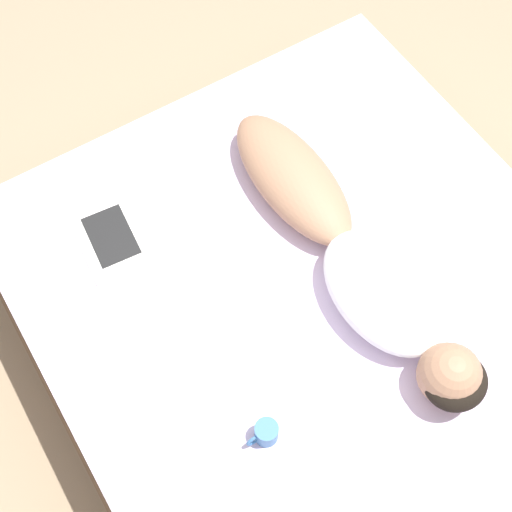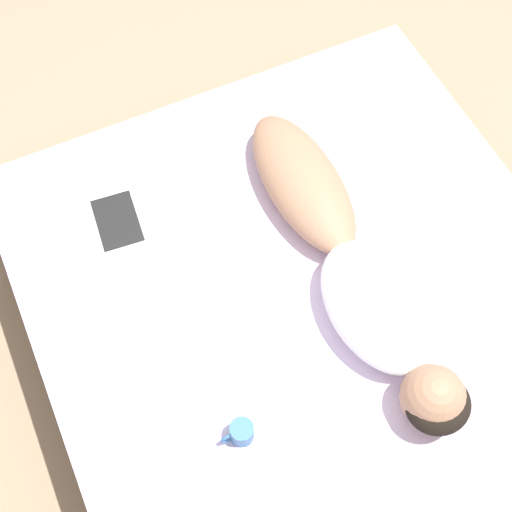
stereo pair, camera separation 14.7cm
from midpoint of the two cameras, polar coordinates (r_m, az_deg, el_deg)
ground_plane at (r=3.04m, az=2.57°, el=-7.58°), size 12.00×12.00×0.00m
bed at (r=2.78m, az=2.80°, el=-5.52°), size 1.94×2.09×0.58m
person at (r=2.48m, az=6.30°, el=-0.21°), size 0.33×1.36×0.21m
open_magazine at (r=2.68m, az=-10.88°, el=2.40°), size 0.50×0.37×0.01m
coffee_mug at (r=2.29m, az=-1.10°, el=-14.05°), size 0.11×0.08×0.09m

